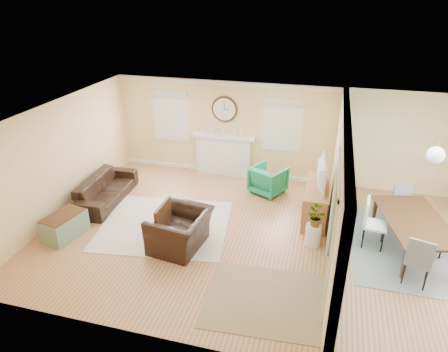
% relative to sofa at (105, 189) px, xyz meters
% --- Properties ---
extents(floor, '(9.00, 9.00, 0.00)m').
position_rel_sofa_xyz_m(floor, '(3.89, -0.63, -0.31)').
color(floor, '#9A643C').
rests_on(floor, ground).
extents(wall_back, '(9.00, 0.02, 2.60)m').
position_rel_sofa_xyz_m(wall_back, '(3.89, 2.37, 0.99)').
color(wall_back, '#E1BC7C').
rests_on(wall_back, ground).
extents(wall_front, '(9.00, 0.02, 2.60)m').
position_rel_sofa_xyz_m(wall_front, '(3.89, -3.63, 0.99)').
color(wall_front, '#E1BC7C').
rests_on(wall_front, ground).
extents(wall_left, '(0.02, 6.00, 2.60)m').
position_rel_sofa_xyz_m(wall_left, '(-0.61, -0.63, 0.99)').
color(wall_left, '#E1BC7C').
rests_on(wall_left, ground).
extents(ceiling, '(9.00, 6.00, 0.02)m').
position_rel_sofa_xyz_m(ceiling, '(3.89, -0.63, 2.29)').
color(ceiling, white).
rests_on(ceiling, wall_back).
extents(partition, '(0.17, 6.00, 2.60)m').
position_rel_sofa_xyz_m(partition, '(5.41, -0.35, 1.05)').
color(partition, '#E1BC7C').
rests_on(partition, ground).
extents(fireplace, '(1.70, 0.30, 1.17)m').
position_rel_sofa_xyz_m(fireplace, '(2.39, 2.25, 0.29)').
color(fireplace, white).
rests_on(fireplace, ground).
extents(wall_clock, '(0.70, 0.07, 0.70)m').
position_rel_sofa_xyz_m(wall_clock, '(2.39, 2.33, 1.54)').
color(wall_clock, '#4E2F1B').
rests_on(wall_clock, wall_back).
extents(window_left, '(1.05, 0.13, 1.42)m').
position_rel_sofa_xyz_m(window_left, '(0.84, 2.32, 1.35)').
color(window_left, white).
rests_on(window_left, wall_back).
extents(window_right, '(1.05, 0.13, 1.42)m').
position_rel_sofa_xyz_m(window_right, '(3.94, 2.32, 1.35)').
color(window_right, white).
rests_on(window_right, wall_back).
extents(pendant, '(0.30, 0.30, 0.55)m').
position_rel_sofa_xyz_m(pendant, '(6.89, -0.63, 1.89)').
color(pendant, gold).
rests_on(pendant, ceiling).
extents(rug_cream, '(3.05, 2.74, 0.01)m').
position_rel_sofa_xyz_m(rug_cream, '(1.83, -0.69, -0.30)').
color(rug_cream, beige).
rests_on(rug_cream, floor).
extents(rug_jute, '(2.14, 1.80, 0.01)m').
position_rel_sofa_xyz_m(rug_jute, '(4.38, -2.42, -0.30)').
color(rug_jute, '#957D5C').
rests_on(rug_jute, floor).
extents(rug_grey, '(2.25, 2.81, 0.01)m').
position_rel_sofa_xyz_m(rug_grey, '(6.95, -0.25, -0.30)').
color(rug_grey, gray).
rests_on(rug_grey, floor).
extents(sofa, '(0.95, 2.16, 0.62)m').
position_rel_sofa_xyz_m(sofa, '(0.00, 0.00, 0.00)').
color(sofa, black).
rests_on(sofa, floor).
extents(eames_chair, '(1.17, 1.30, 0.77)m').
position_rel_sofa_xyz_m(eames_chair, '(2.47, -1.35, 0.08)').
color(eames_chair, black).
rests_on(eames_chair, floor).
extents(green_chair, '(1.03, 1.04, 0.71)m').
position_rel_sofa_xyz_m(green_chair, '(3.78, 1.45, 0.05)').
color(green_chair, '#1C754C').
rests_on(green_chair, floor).
extents(trunk, '(0.70, 0.97, 0.51)m').
position_rel_sofa_xyz_m(trunk, '(-0.02, -1.62, -0.05)').
color(trunk, gray).
rests_on(trunk, floor).
extents(credenza, '(0.52, 1.52, 0.80)m').
position_rel_sofa_xyz_m(credenza, '(5.01, 0.50, 0.09)').
color(credenza, '#AB6C42').
rests_on(credenza, floor).
extents(tv, '(0.23, 1.10, 0.63)m').
position_rel_sofa_xyz_m(tv, '(4.99, 0.50, 0.81)').
color(tv, black).
rests_on(tv, credenza).
extents(garden_stool, '(0.31, 0.31, 0.46)m').
position_rel_sofa_xyz_m(garden_stool, '(5.03, -0.58, -0.08)').
color(garden_stool, white).
rests_on(garden_stool, floor).
extents(potted_plant, '(0.49, 0.49, 0.41)m').
position_rel_sofa_xyz_m(potted_plant, '(5.03, -0.58, 0.36)').
color(potted_plant, '#337F33').
rests_on(potted_plant, garden_stool).
extents(dining_table, '(1.52, 2.19, 0.70)m').
position_rel_sofa_xyz_m(dining_table, '(6.95, -0.25, 0.04)').
color(dining_table, '#4E2F1B').
rests_on(dining_table, floor).
extents(dining_chair_n, '(0.45, 0.45, 0.86)m').
position_rel_sofa_xyz_m(dining_chair_n, '(6.87, 0.79, 0.20)').
color(dining_chair_n, gray).
rests_on(dining_chair_n, floor).
extents(dining_chair_s, '(0.54, 0.54, 0.98)m').
position_rel_sofa_xyz_m(dining_chair_s, '(6.86, -1.27, 0.27)').
color(dining_chair_s, gray).
rests_on(dining_chair_s, floor).
extents(dining_chair_w, '(0.50, 0.50, 1.02)m').
position_rel_sofa_xyz_m(dining_chair_w, '(6.20, -0.30, 0.30)').
color(dining_chair_w, white).
rests_on(dining_chair_w, floor).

